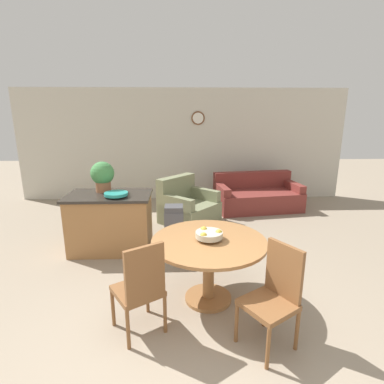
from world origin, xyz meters
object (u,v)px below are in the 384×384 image
(armchair, at_px, (187,207))
(potted_plant, at_px, (103,175))
(dining_chair_near_right, at_px, (275,293))
(kitchen_island, at_px, (111,222))
(dining_table, at_px, (209,254))
(trash_bin, at_px, (174,227))
(dining_chair_near_left, at_px, (141,286))
(teal_bowl, at_px, (116,194))
(couch, at_px, (257,197))
(fruit_bowl, at_px, (209,234))

(armchair, bearing_deg, potted_plant, 169.63)
(dining_chair_near_right, relative_size, kitchen_island, 0.76)
(potted_plant, bearing_deg, dining_chair_near_right, -47.64)
(dining_chair_near_right, bearing_deg, dining_table, 5.24)
(potted_plant, bearing_deg, trash_bin, -9.16)
(dining_table, relative_size, dining_chair_near_right, 1.32)
(dining_table, xyz_separation_m, kitchen_island, (-1.41, 1.40, -0.12))
(dining_table, bearing_deg, dining_chair_near_right, -52.27)
(dining_chair_near_left, relative_size, teal_bowl, 2.80)
(dining_table, distance_m, dining_chair_near_left, 0.88)
(armchair, bearing_deg, dining_table, -133.91)
(dining_table, xyz_separation_m, couch, (1.41, 3.42, -0.30))
(dining_chair_near_right, xyz_separation_m, teal_bowl, (-1.80, 1.93, 0.43))
(fruit_bowl, xyz_separation_m, kitchen_island, (-1.41, 1.40, -0.35))
(dining_table, distance_m, trash_bin, 1.47)
(kitchen_island, xyz_separation_m, teal_bowl, (0.15, -0.16, 0.50))
(couch, bearing_deg, dining_chair_near_right, -110.16)
(dining_table, distance_m, dining_chair_near_right, 0.88)
(dining_table, distance_m, armchair, 2.63)
(kitchen_island, bearing_deg, trash_bin, -0.17)
(trash_bin, distance_m, armchair, 1.24)
(teal_bowl, bearing_deg, kitchen_island, 132.59)
(dining_chair_near_right, relative_size, trash_bin, 1.37)
(fruit_bowl, bearing_deg, couch, 67.62)
(kitchen_island, distance_m, teal_bowl, 0.54)
(dining_table, height_order, armchair, armchair)
(dining_chair_near_right, bearing_deg, trash_bin, -7.83)
(kitchen_island, height_order, potted_plant, potted_plant)
(trash_bin, bearing_deg, fruit_bowl, -73.19)
(fruit_bowl, distance_m, potted_plant, 2.22)
(dining_chair_near_left, relative_size, trash_bin, 1.37)
(kitchen_island, bearing_deg, dining_chair_near_left, -69.64)
(fruit_bowl, height_order, armchair, armchair)
(dining_table, relative_size, potted_plant, 2.70)
(dining_chair_near_left, height_order, teal_bowl, teal_bowl)
(dining_chair_near_left, bearing_deg, teal_bowl, 75.39)
(fruit_bowl, distance_m, teal_bowl, 1.78)
(dining_chair_near_right, xyz_separation_m, kitchen_island, (-1.95, 2.09, -0.07))
(teal_bowl, distance_m, couch, 3.51)
(potted_plant, distance_m, couch, 3.58)
(dining_chair_near_right, relative_size, potted_plant, 2.04)
(potted_plant, bearing_deg, kitchen_island, -55.73)
(dining_table, bearing_deg, armchair, 94.08)
(dining_table, distance_m, couch, 3.71)
(teal_bowl, xyz_separation_m, couch, (2.67, 2.18, -0.67))
(trash_bin, xyz_separation_m, couch, (1.83, 2.02, -0.07))
(teal_bowl, height_order, potted_plant, potted_plant)
(armchair, bearing_deg, couch, -21.07)
(kitchen_island, height_order, couch, kitchen_island)
(teal_bowl, distance_m, trash_bin, 1.05)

